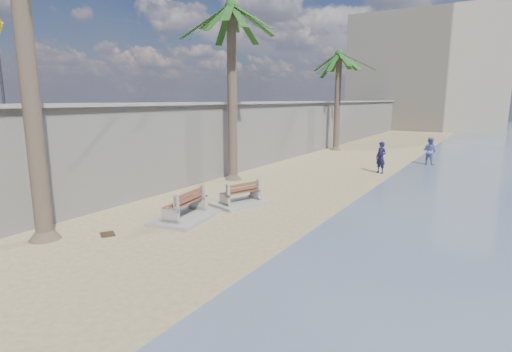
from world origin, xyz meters
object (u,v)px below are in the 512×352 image
at_px(person_a, 381,155).
at_px(person_b, 430,150).
at_px(bench_near, 185,207).
at_px(bench_far, 240,195).
at_px(palm_mid, 231,9).
at_px(palm_back, 339,55).

xyz_separation_m(person_a, person_b, (1.70, 4.21, -0.05)).
xyz_separation_m(bench_near, bench_far, (0.51, 2.41, -0.05)).
bearing_deg(bench_far, palm_mid, 127.78).
xyz_separation_m(palm_back, person_b, (7.01, -3.72, -5.94)).
height_order(bench_near, palm_back, palm_back).
bearing_deg(palm_back, palm_mid, -90.91).
xyz_separation_m(bench_far, palm_mid, (-2.84, 3.66, 7.28)).
distance_m(bench_near, person_b, 16.32).
distance_m(bench_far, person_a, 9.36).
xyz_separation_m(bench_far, person_b, (4.38, 13.15, 0.53)).
distance_m(bench_near, palm_mid, 9.73).
height_order(bench_near, bench_far, bench_near).
distance_m(palm_back, person_a, 11.22).
bearing_deg(person_a, bench_far, -77.46).
bearing_deg(person_a, palm_mid, -107.05).
bearing_deg(palm_back, bench_far, -81.14).
distance_m(bench_near, person_a, 11.81).
bearing_deg(bench_far, bench_near, -101.94).
relative_size(palm_mid, person_b, 4.89).
height_order(person_a, person_b, person_a).
height_order(bench_near, person_a, person_a).
height_order(palm_mid, person_b, palm_mid).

